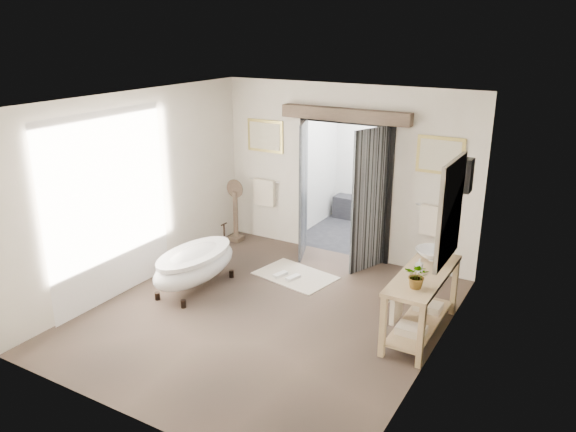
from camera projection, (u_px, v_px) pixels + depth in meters
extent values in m
plane|color=brown|center=(266.00, 314.00, 7.72)|extent=(5.00, 5.00, 0.00)
cube|color=silver|center=(121.00, 289.00, 5.20)|extent=(4.50, 0.02, 2.90)
cube|color=silver|center=(137.00, 190.00, 8.32)|extent=(0.02, 5.00, 2.90)
cube|color=silver|center=(437.00, 247.00, 6.18)|extent=(0.02, 5.00, 2.90)
cube|color=silver|center=(267.00, 162.00, 10.02)|extent=(1.45, 0.02, 2.90)
cube|color=silver|center=(436.00, 185.00, 8.58)|extent=(1.45, 0.02, 2.90)
cube|color=silver|center=(348.00, 103.00, 8.93)|extent=(1.60, 0.02, 0.60)
cube|color=silver|center=(263.00, 101.00, 6.78)|extent=(4.50, 5.00, 0.02)
cube|color=white|center=(109.00, 208.00, 7.83)|extent=(0.02, 2.20, 2.70)
cube|color=gray|center=(450.00, 211.00, 6.57)|extent=(0.05, 0.95, 1.25)
cube|color=silver|center=(448.00, 211.00, 6.59)|extent=(0.01, 0.80, 1.10)
cube|color=black|center=(464.00, 175.00, 7.37)|extent=(0.20, 0.20, 0.45)
sphere|color=#FFCC8C|center=(464.00, 175.00, 7.37)|extent=(0.10, 0.10, 0.10)
cube|color=black|center=(365.00, 235.00, 10.58)|extent=(2.20, 2.00, 0.01)
cube|color=silver|center=(371.00, 102.00, 9.78)|extent=(2.20, 2.00, 0.02)
cube|color=white|center=(387.00, 161.00, 11.00)|extent=(2.20, 0.02, 2.50)
cube|color=white|center=(314.00, 164.00, 10.70)|extent=(0.02, 2.00, 2.50)
cube|color=white|center=(427.00, 179.00, 9.66)|extent=(0.02, 2.00, 2.50)
cube|color=black|center=(381.00, 213.00, 11.19)|extent=(2.00, 0.35, 0.45)
cylinder|color=silver|center=(369.00, 141.00, 11.05)|extent=(0.40, 0.03, 0.40)
cylinder|color=silver|center=(408.00, 145.00, 10.68)|extent=(0.40, 0.03, 0.40)
cube|color=black|center=(303.00, 184.00, 9.77)|extent=(0.07, 0.10, 2.30)
cube|color=black|center=(390.00, 197.00, 9.02)|extent=(0.07, 0.10, 2.30)
cube|color=black|center=(347.00, 121.00, 9.02)|extent=(1.67, 0.10, 0.07)
cube|color=black|center=(303.00, 190.00, 9.39)|extent=(0.32, 0.76, 2.30)
cube|color=black|center=(370.00, 201.00, 8.82)|extent=(0.32, 0.76, 2.30)
cube|color=brown|center=(345.00, 115.00, 8.90)|extent=(2.20, 0.20, 0.20)
cube|color=tan|center=(265.00, 136.00, 9.87)|extent=(0.72, 0.03, 0.57)
cube|color=beige|center=(265.00, 136.00, 9.85)|extent=(0.62, 0.01, 0.47)
cube|color=tan|center=(440.00, 155.00, 8.40)|extent=(0.72, 0.03, 0.57)
cube|color=beige|center=(440.00, 156.00, 8.38)|extent=(0.62, 0.01, 0.47)
cylinder|color=silver|center=(265.00, 180.00, 10.09)|extent=(0.60, 0.02, 0.02)
cube|color=beige|center=(264.00, 192.00, 10.15)|extent=(0.42, 0.08, 0.48)
cylinder|color=silver|center=(435.00, 207.00, 8.62)|extent=(0.60, 0.02, 0.02)
cube|color=beige|center=(433.00, 221.00, 8.68)|extent=(0.42, 0.08, 0.48)
cylinder|color=black|center=(157.00, 296.00, 8.11)|extent=(0.08, 0.08, 0.12)
cylinder|color=black|center=(183.00, 304.00, 7.88)|extent=(0.08, 0.08, 0.12)
cylinder|color=black|center=(207.00, 268.00, 9.06)|extent=(0.08, 0.08, 0.12)
cylinder|color=black|center=(231.00, 274.00, 8.83)|extent=(0.08, 0.08, 0.12)
ellipsoid|color=white|center=(195.00, 265.00, 8.36)|extent=(0.73, 1.64, 0.52)
cylinder|color=black|center=(224.00, 230.00, 8.88)|extent=(0.03, 0.03, 0.21)
cube|color=tan|center=(383.00, 325.00, 6.61)|extent=(0.07, 0.07, 0.85)
cube|color=tan|center=(421.00, 335.00, 6.39)|extent=(0.07, 0.07, 0.85)
cube|color=tan|center=(421.00, 278.00, 7.82)|extent=(0.07, 0.07, 0.85)
cube|color=tan|center=(454.00, 285.00, 7.60)|extent=(0.07, 0.07, 0.85)
cube|color=tan|center=(424.00, 275.00, 6.97)|extent=(0.55, 1.60, 0.05)
cube|color=tan|center=(420.00, 322.00, 7.19)|extent=(0.45, 1.50, 0.03)
cylinder|color=silver|center=(402.00, 286.00, 7.17)|extent=(0.02, 1.40, 0.02)
cube|color=beige|center=(397.00, 305.00, 7.12)|extent=(0.06, 0.34, 0.42)
cube|color=beige|center=(411.00, 330.00, 6.88)|extent=(0.35, 0.25, 0.10)
cube|color=beige|center=(428.00, 306.00, 7.45)|extent=(0.35, 0.25, 0.10)
cube|color=brown|center=(236.00, 238.00, 10.35)|extent=(0.22, 0.22, 0.08)
cylinder|color=brown|center=(235.00, 214.00, 10.20)|extent=(0.09, 0.09, 0.86)
cylinder|color=silver|center=(235.00, 188.00, 10.06)|extent=(0.30, 0.02, 0.30)
cylinder|color=brown|center=(235.00, 189.00, 10.05)|extent=(0.34, 0.02, 0.34)
cube|color=beige|center=(295.00, 276.00, 8.88)|extent=(1.33, 1.01, 0.01)
cube|color=white|center=(280.00, 274.00, 8.85)|extent=(0.16, 0.27, 0.05)
cube|color=white|center=(293.00, 278.00, 8.74)|extent=(0.16, 0.27, 0.05)
imported|color=white|center=(433.00, 255.00, 7.32)|extent=(0.54, 0.54, 0.15)
imported|color=gray|center=(418.00, 276.00, 6.52)|extent=(0.29, 0.25, 0.32)
imported|color=gray|center=(419.00, 265.00, 6.98)|extent=(0.09, 0.09, 0.17)
imported|color=gray|center=(438.00, 251.00, 7.42)|extent=(0.15, 0.15, 0.17)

